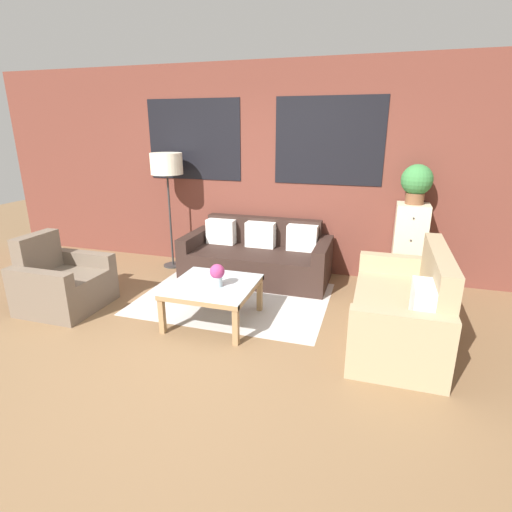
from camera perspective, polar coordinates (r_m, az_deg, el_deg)
The scene contains 11 objects.
ground_plane at distance 3.92m, azimuth -10.31°, elevation -12.67°, with size 16.00×16.00×0.00m, color brown.
wall_back_brick at distance 5.67m, azimuth 0.39°, elevation 12.21°, with size 8.40×0.09×2.80m.
rug at distance 4.86m, azimuth -3.18°, elevation -6.05°, with size 2.22×1.63×0.00m.
couch_dark at distance 5.41m, azimuth 0.18°, elevation -0.24°, with size 1.94×0.88×0.78m.
settee_vintage at distance 4.08m, azimuth 20.16°, elevation -7.32°, with size 0.80×1.64×0.92m.
armchair_corner at distance 5.04m, azimuth -25.91°, elevation -3.62°, with size 0.80×0.83×0.84m.
coffee_table at distance 4.20m, azimuth -6.14°, elevation -4.79°, with size 0.86×0.86×0.43m.
floor_lamp at distance 5.79m, azimuth -12.63°, elevation 12.22°, with size 0.44×0.44×1.64m.
drawer_cabinet at distance 5.35m, azimuth 20.97°, elevation 1.21°, with size 0.38×0.38×1.09m.
potted_plant at distance 5.19m, azimuth 21.98°, elevation 9.79°, with size 0.37×0.37×0.47m.
flower_vase at distance 4.05m, azimuth -5.55°, elevation -2.56°, with size 0.15×0.15×0.24m.
Camera 1 is at (1.63, -2.96, 1.98)m, focal length 28.00 mm.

